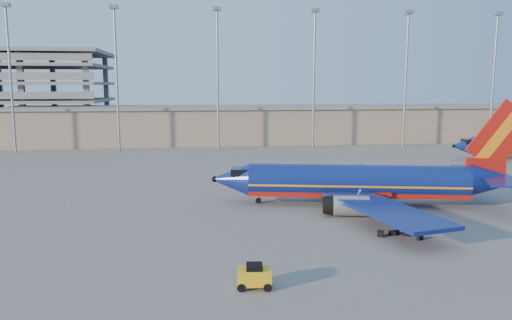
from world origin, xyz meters
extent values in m
plane|color=slate|center=(0.00, 0.00, 0.00)|extent=(220.00, 220.00, 0.00)
cube|color=gray|center=(10.00, 58.00, 4.00)|extent=(120.00, 15.00, 8.00)
cube|color=slate|center=(10.00, 58.00, 8.20)|extent=(122.00, 16.00, 0.60)
cube|color=slate|center=(-62.00, 87.00, 10.50)|extent=(1.20, 1.20, 21.00)
cylinder|color=gray|center=(-45.00, 46.00, 14.00)|extent=(0.44, 0.44, 28.00)
cube|color=gray|center=(-45.00, 46.00, 28.30)|extent=(1.60, 1.60, 0.70)
cylinder|color=gray|center=(-25.00, 46.00, 14.00)|extent=(0.44, 0.44, 28.00)
cube|color=gray|center=(-25.00, 46.00, 28.30)|extent=(1.60, 1.60, 0.70)
cylinder|color=gray|center=(-5.00, 46.00, 14.00)|extent=(0.44, 0.44, 28.00)
cube|color=gray|center=(-5.00, 46.00, 28.30)|extent=(1.60, 1.60, 0.70)
cylinder|color=gray|center=(15.00, 46.00, 14.00)|extent=(0.44, 0.44, 28.00)
cube|color=gray|center=(15.00, 46.00, 28.30)|extent=(1.60, 1.60, 0.70)
cylinder|color=gray|center=(35.00, 46.00, 14.00)|extent=(0.44, 0.44, 28.00)
cube|color=gray|center=(35.00, 46.00, 28.30)|extent=(1.60, 1.60, 0.70)
cylinder|color=gray|center=(55.00, 46.00, 14.00)|extent=(0.44, 0.44, 28.00)
cube|color=gray|center=(55.00, 46.00, 28.30)|extent=(1.60, 1.60, 0.70)
cylinder|color=navy|center=(7.96, -3.89, 2.70)|extent=(24.29, 8.41, 3.70)
cube|color=#A9170D|center=(7.96, -3.89, 1.75)|extent=(24.15, 7.72, 1.30)
cube|color=orange|center=(7.96, -3.89, 2.45)|extent=(24.29, 8.45, 0.22)
cone|color=navy|center=(-5.88, -1.08, 2.70)|extent=(4.86, 4.47, 3.70)
cube|color=black|center=(-4.60, -1.34, 3.65)|extent=(2.87, 3.03, 0.80)
cone|color=navy|center=(22.29, -6.79, 3.05)|extent=(5.84, 4.67, 3.70)
cube|color=#A9170D|center=(21.50, -6.63, 4.41)|extent=(4.23, 1.38, 2.20)
cube|color=#A9170D|center=(22.88, -6.91, 7.91)|extent=(7.27, 1.77, 7.99)
cube|color=orange|center=(22.68, -6.87, 7.91)|extent=(4.88, 1.38, 6.27)
cube|color=navy|center=(22.57, -3.38, 3.60)|extent=(3.06, 6.44, 0.22)
cube|color=navy|center=(21.22, -10.05, 3.60)|extent=(5.31, 7.07, 0.22)
cube|color=navy|center=(11.18, 4.45, 1.80)|extent=(13.08, 15.54, 0.35)
cube|color=navy|center=(7.68, -12.82, 1.80)|extent=(8.26, 16.24, 0.35)
cube|color=#A9170D|center=(8.45, -3.99, 1.35)|extent=(6.66, 5.02, 1.00)
cylinder|color=gray|center=(7.82, 1.45, 1.15)|extent=(3.95, 2.78, 2.10)
cylinder|color=gray|center=(5.75, -8.75, 1.15)|extent=(3.95, 2.78, 2.10)
cylinder|color=gray|center=(-2.83, -1.70, 0.55)|extent=(0.28, 0.28, 1.10)
cylinder|color=black|center=(-2.83, -1.70, 0.32)|extent=(0.68, 0.37, 0.64)
cylinder|color=black|center=(9.95, -1.64, 0.42)|extent=(0.93, 0.71, 0.84)
cylinder|color=black|center=(8.92, -6.74, 0.42)|extent=(0.93, 0.71, 0.84)
cone|color=navy|center=(38.02, 27.00, 2.43)|extent=(3.87, 3.43, 3.33)
cube|color=black|center=(39.19, 26.97, 3.28)|extent=(2.22, 2.40, 0.72)
cube|color=gold|center=(-6.17, -25.45, 0.81)|extent=(2.37, 1.51, 1.07)
cube|color=black|center=(-6.17, -25.45, 1.45)|extent=(1.19, 1.28, 0.38)
cylinder|color=black|center=(-6.97, -24.77, 0.28)|extent=(0.58, 0.25, 0.56)
cylinder|color=black|center=(-7.09, -25.94, 0.28)|extent=(0.58, 0.25, 0.56)
cylinder|color=black|center=(-5.26, -24.95, 0.28)|extent=(0.58, 0.25, 0.56)
cylinder|color=black|center=(-5.38, -26.12, 0.28)|extent=(0.58, 0.25, 0.56)
cube|color=black|center=(6.33, -15.62, 0.27)|extent=(0.68, 0.61, 0.54)
cube|color=black|center=(8.75, -15.65, 0.24)|extent=(0.71, 0.53, 0.48)
cube|color=black|center=(9.39, -16.93, 0.18)|extent=(0.64, 0.54, 0.35)
cube|color=black|center=(7.53, -15.35, 0.20)|extent=(0.65, 0.45, 0.40)
cube|color=black|center=(7.97, -15.20, 0.20)|extent=(0.57, 0.52, 0.41)
camera|label=1|loc=(-9.96, -56.72, 13.42)|focal=35.00mm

